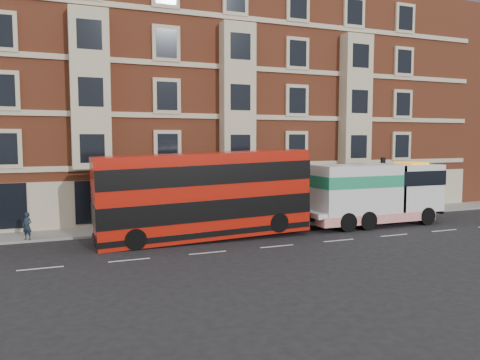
# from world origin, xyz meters

# --- Properties ---
(ground) EXTENTS (120.00, 120.00, 0.00)m
(ground) POSITION_xyz_m (0.00, 0.00, 0.00)
(ground) COLOR black
(ground) RESTS_ON ground
(sidewalk) EXTENTS (90.00, 3.00, 0.15)m
(sidewalk) POSITION_xyz_m (0.00, 7.50, 0.07)
(sidewalk) COLOR slate
(sidewalk) RESTS_ON ground
(victorian_terrace) EXTENTS (45.00, 12.00, 20.40)m
(victorian_terrace) POSITION_xyz_m (0.50, 15.00, 10.07)
(victorian_terrace) COLOR brown
(victorian_terrace) RESTS_ON ground
(lamp_post_west) EXTENTS (0.35, 0.15, 4.35)m
(lamp_post_west) POSITION_xyz_m (-6.00, 6.20, 2.68)
(lamp_post_west) COLOR black
(lamp_post_west) RESTS_ON sidewalk
(lamp_post_east) EXTENTS (0.35, 0.15, 4.35)m
(lamp_post_east) POSITION_xyz_m (12.00, 6.20, 2.68)
(lamp_post_east) COLOR black
(lamp_post_east) RESTS_ON sidewalk
(double_decker_bus) EXTENTS (12.53, 2.88, 5.07)m
(double_decker_bus) POSITION_xyz_m (-3.14, 3.28, 2.69)
(double_decker_bus) COLOR #A51409
(double_decker_bus) RESTS_ON ground
(tow_truck) EXTENTS (10.03, 2.97, 4.18)m
(tow_truck) POSITION_xyz_m (8.93, 3.28, 2.22)
(tow_truck) COLOR silver
(tow_truck) RESTS_ON ground
(pedestrian) EXTENTS (0.69, 0.64, 1.58)m
(pedestrian) POSITION_xyz_m (-12.80, 6.15, 0.94)
(pedestrian) COLOR #182430
(pedestrian) RESTS_ON sidewalk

